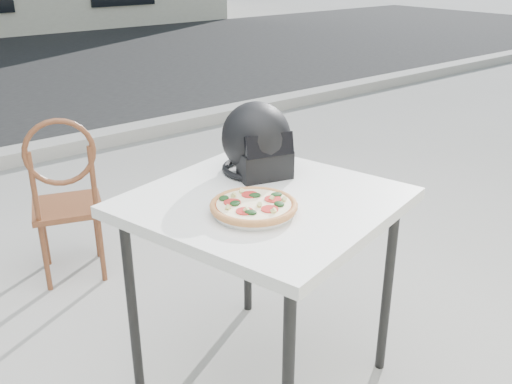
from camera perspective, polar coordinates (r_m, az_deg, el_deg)
ground at (r=2.85m, az=-2.87°, el=-13.03°), size 80.00×80.00×0.00m
curb at (r=5.31m, az=-22.32°, el=3.50°), size 30.00×0.25×0.12m
cafe_table_main at (r=2.13m, az=0.81°, el=-2.35°), size 1.07×1.07×0.84m
plate at (r=1.96m, az=-0.23°, el=-1.91°), size 0.37×0.37×0.02m
pizza at (r=1.96m, az=-0.23°, el=-1.34°), size 0.40×0.40×0.04m
helmet at (r=2.29m, az=0.12°, el=5.01°), size 0.35×0.36×0.29m
cafe_chair_main at (r=3.13m, az=-18.55°, el=0.07°), size 0.45×0.45×0.94m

